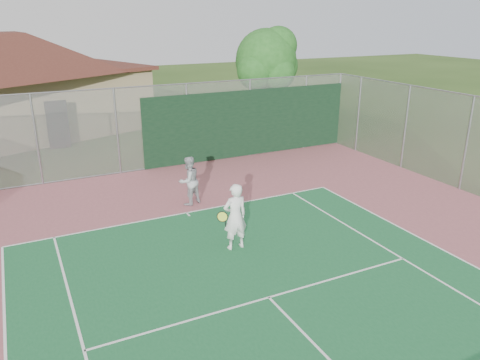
{
  "coord_description": "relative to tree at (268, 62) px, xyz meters",
  "views": [
    {
      "loc": [
        -4.7,
        -1.61,
        6.14
      ],
      "look_at": [
        1.15,
        10.23,
        1.51
      ],
      "focal_mm": 35.0,
      "sensor_mm": 36.0,
      "label": 1
    }
  ],
  "objects": [
    {
      "name": "player_grey_back",
      "position": [
        -8.35,
        -9.44,
        -2.87
      ],
      "size": [
        0.99,
        0.89,
        1.69
      ],
      "rotation": [
        0.0,
        0.0,
        3.5
      ],
      "color": "#A1A3A6",
      "rests_on": "ground"
    },
    {
      "name": "player_white_front",
      "position": [
        -8.35,
        -13.06,
        -2.77
      ],
      "size": [
        1.02,
        0.65,
        1.9
      ],
      "rotation": [
        0.0,
        0.0,
        3.15
      ],
      "color": "white",
      "rests_on": "ground"
    },
    {
      "name": "tree",
      "position": [
        0.0,
        0.0,
        0.0
      ],
      "size": [
        4.06,
        3.84,
        5.66
      ],
      "color": "#341D12",
      "rests_on": "ground"
    },
    {
      "name": "back_fence",
      "position": [
        -6.61,
        -5.04,
        -2.05
      ],
      "size": [
        20.08,
        0.11,
        3.53
      ],
      "color": "gray",
      "rests_on": "ground"
    },
    {
      "name": "side_fence_right",
      "position": [
        1.28,
        -9.51,
        -1.97
      ],
      "size": [
        0.08,
        9.0,
        3.5
      ],
      "color": "gray",
      "rests_on": "ground"
    }
  ]
}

